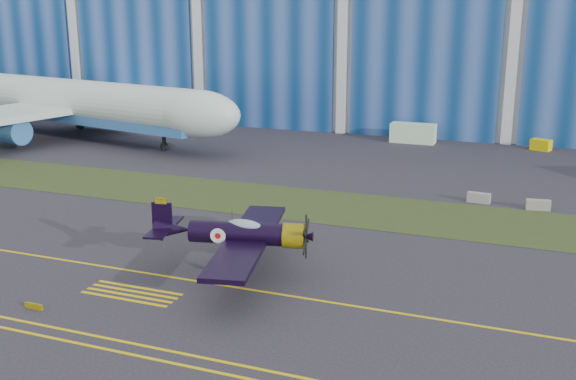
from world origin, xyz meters
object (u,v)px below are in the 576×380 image
at_px(warbird, 237,233).
at_px(shipping_container, 413,133).
at_px(jetliner, 62,53).
at_px(tug, 541,145).

relative_size(warbird, shipping_container, 2.88).
bearing_deg(jetliner, warbird, -28.34).
bearing_deg(shipping_container, tug, 3.60).
height_order(warbird, shipping_container, warbird).
bearing_deg(warbird, shipping_container, 75.25).
xyz_separation_m(jetliner, tug, (59.93, 13.33, -10.41)).
bearing_deg(warbird, tug, 58.07).
height_order(jetliner, tug, jetliner).
bearing_deg(warbird, jetliner, 126.98).
relative_size(jetliner, shipping_container, 12.93).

